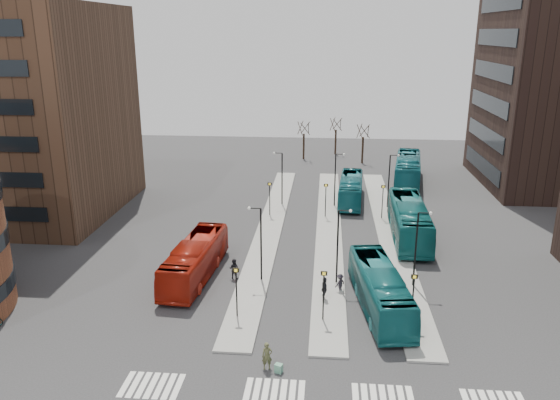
# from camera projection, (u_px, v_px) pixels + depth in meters

# --- Properties ---
(island_left) EXTENTS (2.50, 45.00, 0.15)m
(island_left) POSITION_uv_depth(u_px,v_px,m) (270.00, 228.00, 55.36)
(island_left) COLOR gray
(island_left) RESTS_ON ground
(island_mid) EXTENTS (2.50, 45.00, 0.15)m
(island_mid) POSITION_uv_depth(u_px,v_px,m) (329.00, 230.00, 54.87)
(island_mid) COLOR gray
(island_mid) RESTS_ON ground
(island_right) EXTENTS (2.50, 45.00, 0.15)m
(island_right) POSITION_uv_depth(u_px,v_px,m) (389.00, 232.00, 54.37)
(island_right) COLOR gray
(island_right) RESTS_ON ground
(suitcase) EXTENTS (0.52, 0.47, 0.54)m
(suitcase) POSITION_uv_depth(u_px,v_px,m) (279.00, 368.00, 32.09)
(suitcase) COLOR #1C4F9F
(suitcase) RESTS_ON ground
(red_bus) EXTENTS (3.46, 11.40, 3.13)m
(red_bus) POSITION_uv_depth(u_px,v_px,m) (195.00, 259.00, 44.14)
(red_bus) COLOR #9E1A0C
(red_bus) RESTS_ON ground
(teal_bus_a) EXTENTS (4.16, 11.48, 3.13)m
(teal_bus_a) POSITION_uv_depth(u_px,v_px,m) (380.00, 289.00, 39.07)
(teal_bus_a) COLOR #146064
(teal_bus_a) RESTS_ON ground
(teal_bus_b) EXTENTS (3.28, 10.98, 3.02)m
(teal_bus_b) POSITION_uv_depth(u_px,v_px,m) (351.00, 189.00, 63.86)
(teal_bus_b) COLOR #15636D
(teal_bus_b) RESTS_ON ground
(teal_bus_c) EXTENTS (3.39, 13.13, 3.64)m
(teal_bus_c) POSITION_uv_depth(u_px,v_px,m) (409.00, 220.00, 52.54)
(teal_bus_c) COLOR #136163
(teal_bus_c) RESTS_ON ground
(teal_bus_d) EXTENTS (5.01, 13.45, 3.66)m
(teal_bus_d) POSITION_uv_depth(u_px,v_px,m) (408.00, 170.00, 71.64)
(teal_bus_d) COLOR #166671
(teal_bus_d) RESTS_ON ground
(traveller) EXTENTS (0.70, 0.53, 1.72)m
(traveller) POSITION_uv_depth(u_px,v_px,m) (267.00, 356.00, 32.26)
(traveller) COLOR #474A2C
(traveller) RESTS_ON ground
(commuter_a) EXTENTS (0.93, 0.78, 1.68)m
(commuter_a) POSITION_uv_depth(u_px,v_px,m) (234.00, 269.00, 44.17)
(commuter_a) COLOR black
(commuter_a) RESTS_ON ground
(commuter_b) EXTENTS (0.64, 1.16, 1.88)m
(commuter_b) POSITION_uv_depth(u_px,v_px,m) (324.00, 289.00, 40.45)
(commuter_b) COLOR black
(commuter_b) RESTS_ON ground
(commuter_c) EXTENTS (1.05, 1.05, 1.46)m
(commuter_c) POSITION_uv_depth(u_px,v_px,m) (340.00, 283.00, 41.91)
(commuter_c) COLOR black
(commuter_c) RESTS_ON ground
(crosswalk_stripes) EXTENTS (22.35, 2.40, 0.01)m
(crosswalk_stripes) POSITION_uv_depth(u_px,v_px,m) (324.00, 395.00, 30.17)
(crosswalk_stripes) COLOR silver
(crosswalk_stripes) RESTS_ON ground
(sign_poles) EXTENTS (12.45, 22.12, 3.65)m
(sign_poles) POSITION_uv_depth(u_px,v_px,m) (325.00, 233.00, 47.55)
(sign_poles) COLOR black
(sign_poles) RESTS_ON ground
(lamp_posts) EXTENTS (14.04, 20.24, 6.12)m
(lamp_posts) POSITION_uv_depth(u_px,v_px,m) (337.00, 203.00, 51.87)
(lamp_posts) COLOR black
(lamp_posts) RESTS_ON ground
(bare_trees) EXTENTS (10.97, 8.14, 5.90)m
(bare_trees) POSITION_uv_depth(u_px,v_px,m) (334.00, 142.00, 85.10)
(bare_trees) COLOR black
(bare_trees) RESTS_ON ground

